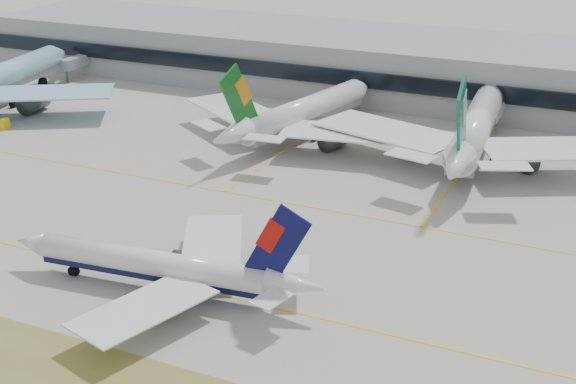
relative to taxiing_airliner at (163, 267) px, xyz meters
The scene contains 6 objects.
ground 14.60m from the taxiing_airliner, 32.81° to the left, with size 3000.00×3000.00×0.00m, color gray.
taxiing_airliner is the anchor object (origin of this frame).
widebody_eva 74.03m from the taxiing_airliner, 98.95° to the left, with size 59.37×58.93×21.58m.
widebody_cathay 80.00m from the taxiing_airliner, 69.94° to the left, with size 67.79×66.59×24.25m.
terminal 123.07m from the taxiing_airliner, 84.49° to the left, with size 280.00×43.10×15.00m.
gse_a 93.30m from the taxiing_airliner, 147.09° to the left, with size 3.55×2.00×2.60m.
Camera 1 is at (47.36, -92.67, 56.48)m, focal length 50.00 mm.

